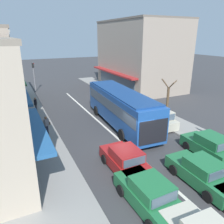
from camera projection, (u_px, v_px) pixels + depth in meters
ground_plane at (129, 149)px, 16.02m from camera, size 140.00×140.00×0.00m
lane_centre_line at (107, 129)px, 19.42m from camera, size 0.20×28.00×0.01m
sidewalk_left at (24, 134)px, 18.33m from camera, size 5.20×44.00×0.14m
kerb_right at (151, 112)px, 23.63m from camera, size 2.80×44.00×0.12m
building_right_far at (140, 55)px, 33.56m from camera, size 9.38×13.97×10.07m
city_bus at (121, 106)px, 19.69m from camera, size 3.16×10.98×3.23m
sedan_adjacent_lane_trail at (202, 173)px, 12.10m from camera, size 1.91×4.20×1.47m
sedan_queue_far_back at (126, 161)px, 13.23m from camera, size 1.91×4.21×1.47m
sedan_adjacent_lane_lead at (150, 195)px, 10.40m from camera, size 1.98×4.25×1.47m
parked_hatchback_kerb_front at (209, 146)px, 14.97m from camera, size 1.85×3.72×1.54m
parked_wagon_kerb_second at (157, 117)px, 20.08m from camera, size 2.05×4.56×1.58m
parked_hatchback_kerb_third at (125, 102)px, 24.98m from camera, size 1.91×3.75×1.54m
parked_sedan_kerb_rear at (106, 91)px, 29.95m from camera, size 1.97×4.24×1.47m
traffic_light_downstreet at (34, 72)px, 31.45m from camera, size 0.33×0.24×4.20m
street_tree_right at (168, 100)px, 21.23m from camera, size 1.87×1.65×4.09m
pedestrian_with_handbag_near at (46, 125)px, 17.59m from camera, size 0.60×0.50×1.63m
pedestrian_browsing_midblock at (36, 104)px, 22.92m from camera, size 0.33×0.54×1.63m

